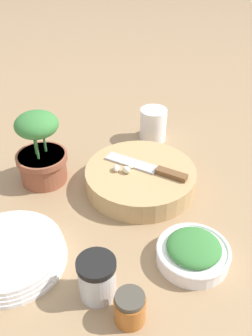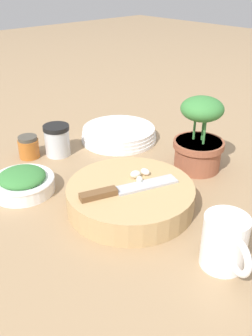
{
  "view_description": "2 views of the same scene",
  "coord_description": "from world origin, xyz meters",
  "px_view_note": "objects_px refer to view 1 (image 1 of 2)",
  "views": [
    {
      "loc": [
        -0.66,
        -0.17,
        0.6
      ],
      "look_at": [
        0.05,
        -0.04,
        0.08
      ],
      "focal_mm": 40.0,
      "sensor_mm": 36.0,
      "label": 1
    },
    {
      "loc": [
        0.58,
        -0.54,
        0.47
      ],
      "look_at": [
        0.03,
        -0.04,
        0.06
      ],
      "focal_mm": 40.0,
      "sensor_mm": 36.0,
      "label": 2
    }
  ],
  "objects_px": {
    "herb_bowl": "(193,252)",
    "spice_jar": "(97,278)",
    "honey_jar": "(130,308)",
    "garlic_cloves": "(124,168)",
    "coffee_mug": "(154,124)",
    "cutting_board": "(140,178)",
    "chef_knife": "(150,168)",
    "potted_herb": "(41,152)",
    "plate_stack": "(10,255)"
  },
  "relations": [
    {
      "from": "honey_jar",
      "to": "cutting_board",
      "type": "bearing_deg",
      "value": 5.71
    },
    {
      "from": "herb_bowl",
      "to": "spice_jar",
      "type": "height_order",
      "value": "spice_jar"
    },
    {
      "from": "chef_knife",
      "to": "coffee_mug",
      "type": "bearing_deg",
      "value": 23.73
    },
    {
      "from": "herb_bowl",
      "to": "spice_jar",
      "type": "xyz_separation_m",
      "value": [
        -0.11,
        0.17,
        0.02
      ]
    },
    {
      "from": "herb_bowl",
      "to": "honey_jar",
      "type": "distance_m",
      "value": 0.18
    },
    {
      "from": "garlic_cloves",
      "to": "plate_stack",
      "type": "bearing_deg",
      "value": 146.38
    },
    {
      "from": "plate_stack",
      "to": "spice_jar",
      "type": "bearing_deg",
      "value": -102.37
    },
    {
      "from": "herb_bowl",
      "to": "honey_jar",
      "type": "relative_size",
      "value": 2.43
    },
    {
      "from": "herb_bowl",
      "to": "honey_jar",
      "type": "height_order",
      "value": "honey_jar"
    },
    {
      "from": "garlic_cloves",
      "to": "cutting_board",
      "type": "bearing_deg",
      "value": -72.84
    },
    {
      "from": "coffee_mug",
      "to": "plate_stack",
      "type": "height_order",
      "value": "coffee_mug"
    },
    {
      "from": "chef_knife",
      "to": "herb_bowl",
      "type": "xyz_separation_m",
      "value": [
        -0.22,
        -0.12,
        -0.03
      ]
    },
    {
      "from": "cutting_board",
      "to": "chef_knife",
      "type": "bearing_deg",
      "value": -78.7
    },
    {
      "from": "cutting_board",
      "to": "herb_bowl",
      "type": "relative_size",
      "value": 1.85
    },
    {
      "from": "chef_knife",
      "to": "potted_herb",
      "type": "height_order",
      "value": "potted_herb"
    },
    {
      "from": "cutting_board",
      "to": "plate_stack",
      "type": "height_order",
      "value": "cutting_board"
    },
    {
      "from": "cutting_board",
      "to": "spice_jar",
      "type": "distance_m",
      "value": 0.33
    },
    {
      "from": "spice_jar",
      "to": "plate_stack",
      "type": "xyz_separation_m",
      "value": [
        0.04,
        0.19,
        -0.02
      ]
    },
    {
      "from": "garlic_cloves",
      "to": "chef_knife",
      "type": "bearing_deg",
      "value": -75.01
    },
    {
      "from": "herb_bowl",
      "to": "garlic_cloves",
      "type": "bearing_deg",
      "value": 40.91
    },
    {
      "from": "chef_knife",
      "to": "garlic_cloves",
      "type": "relative_size",
      "value": 3.98
    },
    {
      "from": "cutting_board",
      "to": "honey_jar",
      "type": "height_order",
      "value": "honey_jar"
    },
    {
      "from": "chef_knife",
      "to": "herb_bowl",
      "type": "distance_m",
      "value": 0.25
    },
    {
      "from": "chef_knife",
      "to": "potted_herb",
      "type": "relative_size",
      "value": 1.11
    },
    {
      "from": "spice_jar",
      "to": "potted_herb",
      "type": "bearing_deg",
      "value": 34.96
    },
    {
      "from": "chef_knife",
      "to": "herb_bowl",
      "type": "bearing_deg",
      "value": -133.66
    },
    {
      "from": "cutting_board",
      "to": "chef_knife",
      "type": "relative_size",
      "value": 1.29
    },
    {
      "from": "herb_bowl",
      "to": "spice_jar",
      "type": "bearing_deg",
      "value": 122.84
    },
    {
      "from": "chef_knife",
      "to": "plate_stack",
      "type": "relative_size",
      "value": 0.95
    },
    {
      "from": "garlic_cloves",
      "to": "coffee_mug",
      "type": "relative_size",
      "value": 0.48
    },
    {
      "from": "garlic_cloves",
      "to": "spice_jar",
      "type": "relative_size",
      "value": 0.62
    },
    {
      "from": "garlic_cloves",
      "to": "coffee_mug",
      "type": "xyz_separation_m",
      "value": [
        0.25,
        -0.04,
        -0.01
      ]
    },
    {
      "from": "herb_bowl",
      "to": "cutting_board",
      "type": "bearing_deg",
      "value": 32.54
    },
    {
      "from": "cutting_board",
      "to": "potted_herb",
      "type": "height_order",
      "value": "potted_herb"
    },
    {
      "from": "potted_herb",
      "to": "chef_knife",
      "type": "bearing_deg",
      "value": -86.23
    },
    {
      "from": "garlic_cloves",
      "to": "potted_herb",
      "type": "relative_size",
      "value": 0.28
    },
    {
      "from": "cutting_board",
      "to": "herb_bowl",
      "type": "bearing_deg",
      "value": -147.46
    },
    {
      "from": "spice_jar",
      "to": "potted_herb",
      "type": "relative_size",
      "value": 0.45
    },
    {
      "from": "herb_bowl",
      "to": "coffee_mug",
      "type": "distance_m",
      "value": 0.48
    },
    {
      "from": "cutting_board",
      "to": "potted_herb",
      "type": "distance_m",
      "value": 0.26
    },
    {
      "from": "potted_herb",
      "to": "plate_stack",
      "type": "bearing_deg",
      "value": -173.94
    },
    {
      "from": "chef_knife",
      "to": "potted_herb",
      "type": "distance_m",
      "value": 0.28
    },
    {
      "from": "plate_stack",
      "to": "coffee_mug",
      "type": "bearing_deg",
      "value": -23.12
    },
    {
      "from": "coffee_mug",
      "to": "plate_stack",
      "type": "relative_size",
      "value": 0.49
    },
    {
      "from": "spice_jar",
      "to": "plate_stack",
      "type": "bearing_deg",
      "value": 77.63
    },
    {
      "from": "herb_bowl",
      "to": "potted_herb",
      "type": "height_order",
      "value": "potted_herb"
    },
    {
      "from": "garlic_cloves",
      "to": "herb_bowl",
      "type": "xyz_separation_m",
      "value": [
        -0.21,
        -0.18,
        -0.04
      ]
    },
    {
      "from": "chef_knife",
      "to": "plate_stack",
      "type": "distance_m",
      "value": 0.38
    },
    {
      "from": "potted_herb",
      "to": "cutting_board",
      "type": "bearing_deg",
      "value": -86.96
    },
    {
      "from": "honey_jar",
      "to": "potted_herb",
      "type": "height_order",
      "value": "potted_herb"
    }
  ]
}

